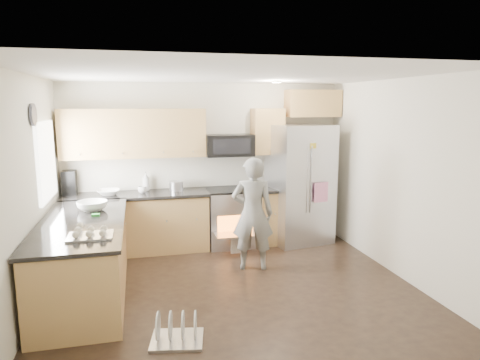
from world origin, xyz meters
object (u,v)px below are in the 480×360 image
object	(u,v)px
stove_range	(231,204)
person	(253,214)
refrigerator	(300,184)
dish_rack	(177,333)

from	to	relation	value
stove_range	person	size ratio (longest dim) A/B	1.14
stove_range	person	world-z (taller)	stove_range
refrigerator	person	bearing A→B (deg)	-147.28
dish_rack	person	bearing A→B (deg)	53.82
refrigerator	person	distance (m)	1.48
stove_range	person	xyz separation A→B (m)	(0.07, -1.08, 0.11)
dish_rack	stove_range	bearing A→B (deg)	67.41
stove_range	refrigerator	world-z (taller)	refrigerator
refrigerator	person	xyz separation A→B (m)	(-1.08, -1.00, -0.19)
person	dish_rack	bearing A→B (deg)	68.27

